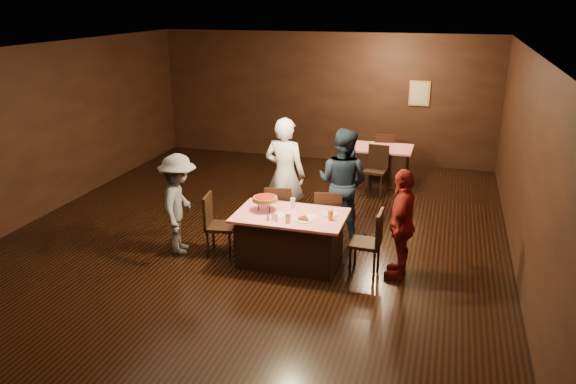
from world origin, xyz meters
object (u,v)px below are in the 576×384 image
at_px(chair_back_near, 375,170).
at_px(plate_empty, 330,214).
at_px(chair_far_left, 279,212).
at_px(back_table, 380,165).
at_px(diner_red_shirt, 402,224).
at_px(glass_front_left, 288,218).
at_px(diner_white_jacket, 285,175).
at_px(chair_end_right, 365,242).
at_px(diner_grey_knit, 179,204).
at_px(chair_back_far, 384,154).
at_px(chair_end_left, 221,225).
at_px(diner_navy_hoodie, 343,183).
at_px(glass_back, 293,203).
at_px(chair_far_right, 328,218).
at_px(glass_amber, 330,215).
at_px(pizza_stand, 265,199).
at_px(main_table, 290,239).

relative_size(chair_back_near, plate_empty, 3.80).
bearing_deg(chair_far_left, back_table, -118.81).
distance_m(diner_red_shirt, glass_front_left, 1.58).
bearing_deg(diner_white_jacket, back_table, -104.50).
height_order(chair_end_right, diner_grey_knit, diner_grey_knit).
height_order(chair_end_right, chair_back_far, same).
bearing_deg(plate_empty, glass_front_left, -138.01).
relative_size(chair_end_left, diner_navy_hoodie, 0.53).
relative_size(back_table, glass_back, 9.29).
bearing_deg(chair_far_left, chair_back_far, -116.26).
relative_size(chair_back_near, diner_red_shirt, 0.60).
height_order(chair_end_right, diner_red_shirt, diner_red_shirt).
bearing_deg(chair_back_near, chair_end_right, -77.17).
relative_size(chair_end_left, diner_grey_knit, 0.61).
bearing_deg(chair_back_far, chair_back_near, 81.42).
bearing_deg(plate_empty, back_table, 87.14).
bearing_deg(chair_far_right, chair_back_near, -106.84).
bearing_deg(chair_back_near, glass_amber, -85.23).
bearing_deg(chair_far_right, glass_amber, 94.45).
relative_size(chair_back_far, plate_empty, 3.80).
bearing_deg(glass_amber, pizza_stand, 174.29).
relative_size(chair_far_left, diner_grey_knit, 0.61).
bearing_deg(chair_far_left, glass_front_left, 102.72).
bearing_deg(glass_back, chair_end_right, -14.62).
bearing_deg(glass_amber, back_table, 87.94).
bearing_deg(diner_red_shirt, glass_front_left, -73.13).
height_order(diner_white_jacket, plate_empty, diner_white_jacket).
bearing_deg(chair_far_left, chair_back_near, -123.00).
bearing_deg(chair_back_far, diner_red_shirt, 91.29).
xyz_separation_m(chair_end_left, pizza_stand, (0.70, 0.05, 0.48)).
bearing_deg(back_table, glass_amber, -92.06).
bearing_deg(glass_front_left, glass_back, 99.46).
height_order(diner_red_shirt, glass_front_left, diner_red_shirt).
xyz_separation_m(pizza_stand, glass_front_left, (0.45, -0.35, -0.11)).
bearing_deg(diner_navy_hoodie, chair_back_far, -78.42).
relative_size(main_table, diner_red_shirt, 1.02).
relative_size(chair_end_right, plate_empty, 3.80).
xyz_separation_m(main_table, chair_far_left, (-0.40, 0.75, 0.09)).
relative_size(chair_far_right, diner_grey_knit, 0.61).
distance_m(chair_far_right, diner_white_jacket, 1.08).
bearing_deg(chair_end_right, glass_back, -102.23).
height_order(back_table, chair_end_right, chair_end_right).
height_order(chair_end_left, glass_amber, chair_end_left).
bearing_deg(pizza_stand, glass_amber, -5.71).
relative_size(diner_white_jacket, diner_red_shirt, 1.22).
bearing_deg(pizza_stand, chair_back_near, 71.67).
height_order(main_table, pizza_stand, pizza_stand).
distance_m(diner_grey_knit, diner_red_shirt, 3.32).
bearing_deg(glass_amber, diner_navy_hoodie, 93.51).
height_order(chair_far_left, glass_amber, chair_far_left).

